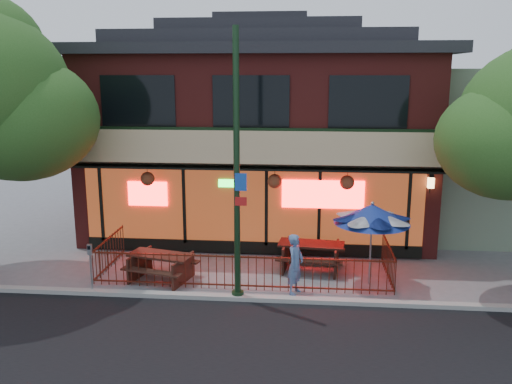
% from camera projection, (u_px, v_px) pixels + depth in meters
% --- Properties ---
extents(ground, '(80.00, 80.00, 0.00)m').
position_uv_depth(ground, '(240.00, 292.00, 14.83)').
color(ground, gray).
rests_on(ground, ground).
extents(curb, '(80.00, 0.25, 0.12)m').
position_uv_depth(curb, '(237.00, 298.00, 14.33)').
color(curb, '#999993').
rests_on(curb, ground).
extents(restaurant_building, '(12.96, 9.49, 8.05)m').
position_uv_depth(restaurant_building, '(261.00, 119.00, 20.84)').
color(restaurant_building, maroon).
rests_on(restaurant_building, ground).
extents(neighbor_building, '(6.00, 7.00, 6.00)m').
position_uv_depth(neighbor_building, '(495.00, 149.00, 20.84)').
color(neighbor_building, gray).
rests_on(neighbor_building, ground).
extents(patio_fence, '(8.44, 2.62, 1.00)m').
position_uv_depth(patio_fence, '(242.00, 264.00, 15.18)').
color(patio_fence, '#501C11').
rests_on(patio_fence, ground).
extents(street_light, '(0.43, 0.32, 7.00)m').
position_uv_depth(street_light, '(237.00, 183.00, 13.75)').
color(street_light, black).
rests_on(street_light, ground).
extents(picnic_table_left, '(2.13, 1.82, 0.79)m').
position_uv_depth(picnic_table_left, '(161.00, 263.00, 15.61)').
color(picnic_table_left, '#3C1E15').
rests_on(picnic_table_left, ground).
extents(picnic_table_right, '(2.12, 1.72, 0.84)m').
position_uv_depth(picnic_table_right, '(311.00, 252.00, 16.42)').
color(picnic_table_right, black).
rests_on(picnic_table_right, ground).
extents(patio_umbrella, '(2.11, 2.11, 2.41)m').
position_uv_depth(patio_umbrella, '(372.00, 214.00, 15.00)').
color(patio_umbrella, gray).
rests_on(patio_umbrella, ground).
extents(pedestrian, '(0.61, 0.72, 1.66)m').
position_uv_depth(pedestrian, '(295.00, 264.00, 14.61)').
color(pedestrian, '#5170A2').
rests_on(pedestrian, ground).
extents(parking_meter_near, '(0.14, 0.13, 1.39)m').
position_uv_depth(parking_meter_near, '(90.00, 260.00, 14.60)').
color(parking_meter_near, '#979B9F').
rests_on(parking_meter_near, ground).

